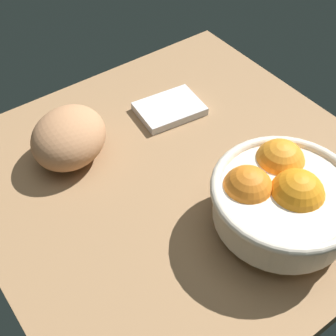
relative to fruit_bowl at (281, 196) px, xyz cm
name	(u,v)px	position (x,y,z in cm)	size (l,w,h in cm)	color
ground_plane	(179,180)	(5.82, -17.05, -7.86)	(66.95, 66.45, 3.00)	#97704B
fruit_bowl	(281,196)	(0.00, 0.00, 0.00)	(22.17, 22.17, 11.49)	beige
bread_loaf	(69,137)	(18.56, -31.82, -1.89)	(14.35, 12.32, 8.94)	tan
napkin_folded	(170,109)	(-2.55, -31.30, -5.56)	(12.27, 8.89, 1.59)	silver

